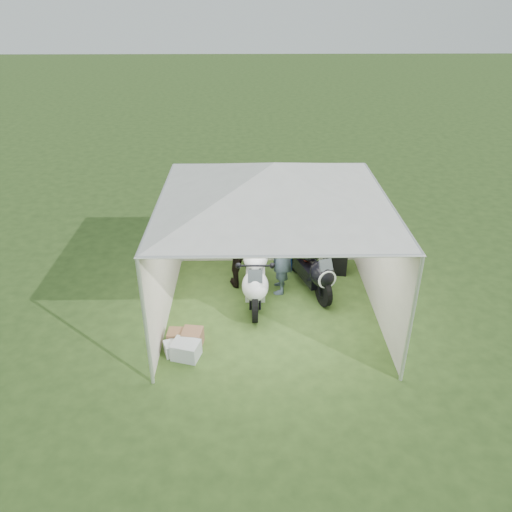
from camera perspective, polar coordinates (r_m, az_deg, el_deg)
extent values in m
plane|color=#2E461B|center=(9.86, 1.82, -6.16)|extent=(80.00, 80.00, 0.00)
cylinder|color=silver|center=(7.72, -12.51, -7.66)|extent=(0.06, 0.06, 2.30)
cylinder|color=silver|center=(7.94, 17.29, -7.24)|extent=(0.06, 0.06, 2.30)
cylinder|color=silver|center=(11.14, -8.90, 4.62)|extent=(0.06, 0.06, 2.30)
cylinder|color=silver|center=(11.30, 11.69, 4.71)|extent=(0.06, 0.06, 2.30)
cube|color=beige|center=(11.04, 1.47, 4.74)|extent=(4.00, 0.02, 2.30)
cube|color=beige|center=(9.37, -10.37, -0.40)|extent=(0.02, 4.00, 2.30)
cube|color=beige|center=(9.56, 14.00, -0.22)|extent=(0.02, 4.00, 2.30)
pyramid|color=white|center=(8.62, 2.10, 8.42)|extent=(5.66, 5.66, 0.70)
cube|color=#99A5B7|center=(10.82, -7.33, 8.00)|extent=(0.22, 0.02, 0.28)
cube|color=#99A5B7|center=(10.78, -5.47, 8.03)|extent=(0.22, 0.02, 0.28)
cube|color=#99A5B7|center=(10.76, -3.59, 8.06)|extent=(0.22, 0.01, 0.28)
cube|color=#99A5B7|center=(10.75, -1.71, 8.09)|extent=(0.22, 0.01, 0.28)
cube|color=#99A5B7|center=(10.93, -7.24, 6.53)|extent=(0.22, 0.02, 0.28)
cube|color=#99A5B7|center=(10.89, -5.40, 6.56)|extent=(0.22, 0.01, 0.28)
cube|color=#99A5B7|center=(10.87, -3.54, 6.59)|extent=(0.22, 0.02, 0.28)
cube|color=#99A5B7|center=(10.86, -1.69, 6.61)|extent=(0.22, 0.01, 0.28)
cylinder|color=#D8590C|center=(10.72, 2.61, 8.59)|extent=(3.20, 0.02, 0.02)
cylinder|color=black|center=(9.40, -0.10, -5.62)|extent=(0.13, 0.67, 0.67)
cylinder|color=black|center=(10.73, -0.03, -0.91)|extent=(0.18, 0.67, 0.67)
cube|color=white|center=(9.96, -0.06, -2.84)|extent=(0.40, 1.07, 0.33)
ellipsoid|color=white|center=(9.30, -0.09, -3.42)|extent=(0.52, 0.68, 0.56)
ellipsoid|color=white|center=(9.83, -0.06, -0.29)|extent=(0.50, 0.70, 0.39)
cube|color=black|center=(10.26, -0.04, 0.59)|extent=(0.30, 0.67, 0.16)
cube|color=white|center=(10.54, -0.03, 1.97)|extent=(0.25, 0.34, 0.20)
cube|color=black|center=(10.25, -0.05, -0.63)|extent=(0.12, 0.61, 0.11)
cube|color=#3F474C|center=(9.04, -0.10, -2.32)|extent=(0.27, 0.17, 0.23)
cylinder|color=black|center=(9.93, 7.70, -4.00)|extent=(0.29, 0.63, 0.63)
cylinder|color=black|center=(11.07, 4.48, -0.13)|extent=(0.34, 0.64, 0.63)
cube|color=black|center=(10.41, 6.14, -1.70)|extent=(0.64, 1.05, 0.31)
ellipsoid|color=black|center=(9.84, 7.57, -2.05)|extent=(0.64, 0.74, 0.52)
ellipsoid|color=black|center=(10.29, 6.03, 0.58)|extent=(0.63, 0.75, 0.37)
cube|color=black|center=(10.65, 5.11, 1.29)|extent=(0.45, 0.68, 0.15)
cube|color=black|center=(10.89, 4.42, 2.48)|extent=(0.31, 0.37, 0.19)
cube|color=maroon|center=(10.65, 5.29, 0.20)|extent=(0.27, 0.58, 0.10)
cube|color=#3F474C|center=(9.60, 7.99, -1.02)|extent=(0.28, 0.22, 0.22)
cylinder|color=white|center=(9.66, 8.15, -2.71)|extent=(0.36, 0.13, 0.38)
cube|color=blue|center=(11.22, 4.25, -0.52)|extent=(0.52, 0.41, 0.34)
imported|color=black|center=(10.19, -1.63, 1.69)|extent=(1.15, 1.00, 2.01)
imported|color=slate|center=(10.00, 2.86, 0.63)|extent=(0.47, 0.70, 1.87)
cube|color=black|center=(11.12, 9.12, -0.73)|extent=(0.52, 0.44, 0.47)
cube|color=#B2B8BC|center=(8.73, -8.02, -10.59)|extent=(0.53, 0.47, 0.30)
cube|color=brown|center=(8.97, -7.26, -9.27)|extent=(0.39, 0.39, 0.31)
cube|color=silver|center=(8.86, -9.37, -10.33)|extent=(0.39, 0.35, 0.23)
cube|color=brown|center=(9.04, -8.74, -9.20)|extent=(0.42, 0.31, 0.27)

